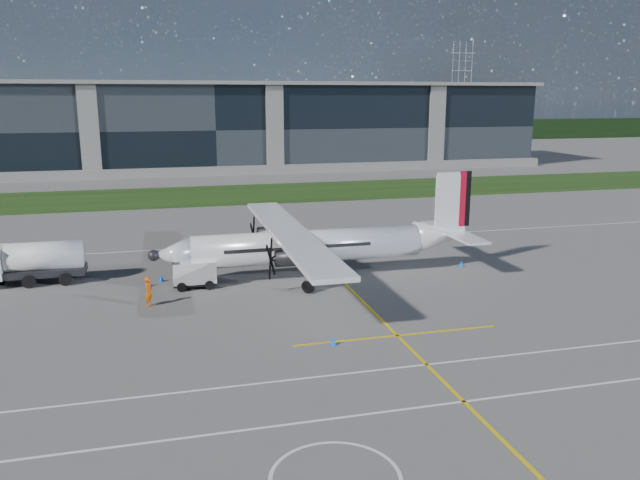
{
  "coord_description": "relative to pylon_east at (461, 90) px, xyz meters",
  "views": [
    {
      "loc": [
        -9.37,
        -36.74,
        13.11
      ],
      "look_at": [
        1.71,
        6.47,
        2.8
      ],
      "focal_mm": 35.0,
      "sensor_mm": 36.0,
      "label": 1
    }
  ],
  "objects": [
    {
      "name": "ground",
      "position": [
        -85.0,
        -110.0,
        -15.0
      ],
      "size": [
        400.0,
        400.0,
        0.0
      ],
      "primitive_type": "plane",
      "color": "#615F5C",
      "rests_on": "ground"
    },
    {
      "name": "grass_strip",
      "position": [
        -85.0,
        -102.0,
        -14.98
      ],
      "size": [
        400.0,
        18.0,
        0.04
      ],
      "primitive_type": "cube",
      "color": "#18340E",
      "rests_on": "ground"
    },
    {
      "name": "terminal_building",
      "position": [
        -85.0,
        -70.0,
        -7.5
      ],
      "size": [
        120.0,
        20.0,
        15.0
      ],
      "primitive_type": "cube",
      "color": "black",
      "rests_on": "ground"
    },
    {
      "name": "tree_line",
      "position": [
        -85.0,
        -10.0,
        -12.0
      ],
      "size": [
        400.0,
        6.0,
        6.0
      ],
      "primitive_type": "cube",
      "color": "black",
      "rests_on": "ground"
    },
    {
      "name": "pylon_east",
      "position": [
        0.0,
        0.0,
        0.0
      ],
      "size": [
        9.0,
        4.6,
        30.0
      ],
      "primitive_type": null,
      "color": "gray",
      "rests_on": "ground"
    },
    {
      "name": "yellow_taxiway_centerline",
      "position": [
        -82.0,
        -140.0,
        -14.99
      ],
      "size": [
        0.2,
        70.0,
        0.01
      ],
      "primitive_type": "cube",
      "color": "yellow",
      "rests_on": "ground"
    },
    {
      "name": "white_lane_line",
      "position": [
        -85.0,
        -164.0,
        -14.99
      ],
      "size": [
        90.0,
        0.15,
        0.01
      ],
      "primitive_type": "cube",
      "color": "white",
      "rests_on": "ground"
    },
    {
      "name": "turboprop_aircraft",
      "position": [
        -83.27,
        -143.28,
        -11.24
      ],
      "size": [
        24.14,
        25.03,
        7.51
      ],
      "primitive_type": null,
      "color": "white",
      "rests_on": "ground"
    },
    {
      "name": "fuel_tanker_truck",
      "position": [
        -104.42,
        -140.04,
        -13.5
      ],
      "size": [
        7.99,
        2.6,
        3.0
      ],
      "primitive_type": null,
      "color": "silver",
      "rests_on": "ground"
    },
    {
      "name": "baggage_tug",
      "position": [
        -92.47,
        -143.85,
        -14.05
      ],
      "size": [
        3.17,
        1.9,
        1.9
      ],
      "primitive_type": null,
      "color": "silver",
      "rests_on": "ground"
    },
    {
      "name": "ground_crew_person",
      "position": [
        -95.53,
        -147.19,
        -13.91
      ],
      "size": [
        0.92,
        1.06,
        2.17
      ],
      "primitive_type": "imported",
      "rotation": [
        0.0,
        0.0,
        1.18
      ],
      "color": "#F25907",
      "rests_on": "ground"
    },
    {
      "name": "safety_cone_tail",
      "position": [
        -71.86,
        -143.72,
        -14.75
      ],
      "size": [
        0.36,
        0.36,
        0.5
      ],
      "primitive_type": "cone",
      "color": "blue",
      "rests_on": "ground"
    },
    {
      "name": "safety_cone_portwing",
      "position": [
        -85.86,
        -156.39,
        -14.75
      ],
      "size": [
        0.36,
        0.36,
        0.5
      ],
      "primitive_type": "cone",
      "color": "blue",
      "rests_on": "ground"
    },
    {
      "name": "safety_cone_nose_stbd",
      "position": [
        -94.75,
        -141.89,
        -14.75
      ],
      "size": [
        0.36,
        0.36,
        0.5
      ],
      "primitive_type": "cone",
      "color": "blue",
      "rests_on": "ground"
    },
    {
      "name": "safety_cone_fwd",
      "position": [
        -95.62,
        -142.82,
        -14.75
      ],
      "size": [
        0.36,
        0.36,
        0.5
      ],
      "primitive_type": "cone",
      "color": "blue",
      "rests_on": "ground"
    }
  ]
}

